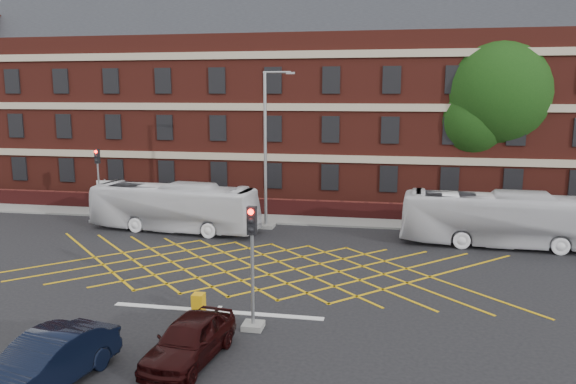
% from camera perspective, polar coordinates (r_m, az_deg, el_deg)
% --- Properties ---
extents(ground, '(120.00, 120.00, 0.00)m').
position_cam_1_polar(ground, '(24.50, -4.74, -8.96)').
color(ground, black).
rests_on(ground, ground).
extents(victorian_building, '(51.00, 12.17, 20.40)m').
position_cam_1_polar(victorian_building, '(44.71, 2.99, 9.88)').
color(victorian_building, '#5B1F17').
rests_on(victorian_building, ground).
extents(boundary_wall, '(56.00, 0.50, 1.10)m').
position_cam_1_polar(boundary_wall, '(36.62, 0.62, -1.63)').
color(boundary_wall, '#4A1413').
rests_on(boundary_wall, ground).
extents(far_pavement, '(60.00, 3.00, 0.12)m').
position_cam_1_polar(far_pavement, '(35.76, 0.34, -2.72)').
color(far_pavement, slate).
rests_on(far_pavement, ground).
extents(box_junction_hatching, '(8.22, 8.22, 0.02)m').
position_cam_1_polar(box_junction_hatching, '(26.33, -3.59, -7.56)').
color(box_junction_hatching, '#CC990C').
rests_on(box_junction_hatching, ground).
extents(stop_line, '(8.00, 0.30, 0.02)m').
position_cam_1_polar(stop_line, '(21.36, -7.28, -11.91)').
color(stop_line, silver).
rests_on(stop_line, ground).
extents(bus_left, '(10.24, 3.41, 2.80)m').
position_cam_1_polar(bus_left, '(33.32, -11.51, -1.52)').
color(bus_left, white).
rests_on(bus_left, ground).
extents(bus_right, '(10.42, 2.94, 2.87)m').
position_cam_1_polar(bus_right, '(31.44, 20.83, -2.61)').
color(bus_right, silver).
rests_on(bus_right, ground).
extents(car_navy, '(2.40, 4.72, 1.48)m').
position_cam_1_polar(car_navy, '(17.24, -23.42, -15.62)').
color(car_navy, black).
rests_on(car_navy, ground).
extents(car_maroon, '(2.12, 4.19, 1.37)m').
position_cam_1_polar(car_maroon, '(17.62, -9.97, -14.54)').
color(car_maroon, black).
rests_on(car_maroon, ground).
extents(deciduous_tree, '(8.23, 8.16, 12.06)m').
position_cam_1_polar(deciduous_tree, '(41.27, 20.09, 8.68)').
color(deciduous_tree, black).
rests_on(deciduous_tree, ground).
extents(traffic_light_near, '(0.70, 0.70, 4.27)m').
position_cam_1_polar(traffic_light_near, '(19.17, -3.63, -8.85)').
color(traffic_light_near, slate).
rests_on(traffic_light_near, ground).
extents(traffic_light_far, '(0.70, 0.70, 4.27)m').
position_cam_1_polar(traffic_light_far, '(39.66, -18.65, 0.53)').
color(traffic_light_far, slate).
rests_on(traffic_light_far, ground).
extents(street_lamp, '(2.25, 1.00, 9.18)m').
position_cam_1_polar(street_lamp, '(33.12, -2.19, 1.73)').
color(street_lamp, slate).
rests_on(street_lamp, ground).
extents(direction_signs, '(1.10, 0.16, 2.20)m').
position_cam_1_polar(direction_signs, '(39.96, -18.12, 0.06)').
color(direction_signs, gray).
rests_on(direction_signs, ground).
extents(utility_cabinet, '(0.41, 0.44, 0.88)m').
position_cam_1_polar(utility_cabinet, '(20.77, -9.07, -11.33)').
color(utility_cabinet, '#CB910B').
rests_on(utility_cabinet, ground).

